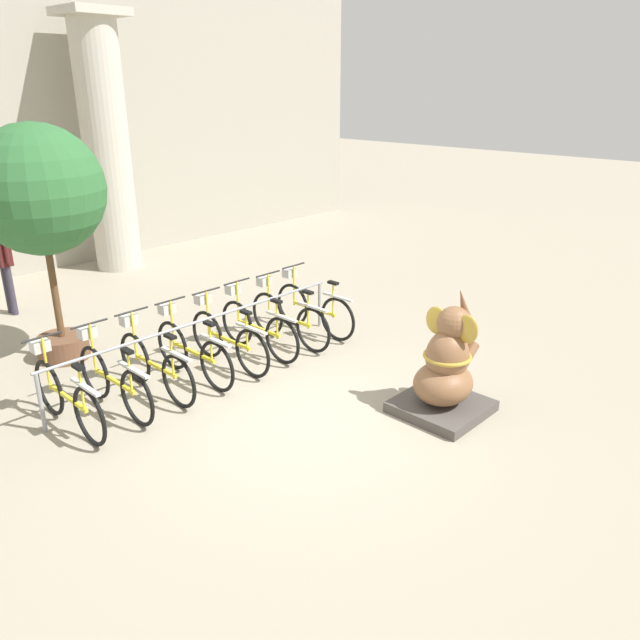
{
  "coord_description": "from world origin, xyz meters",
  "views": [
    {
      "loc": [
        -4.78,
        -4.75,
        3.82
      ],
      "look_at": [
        0.55,
        0.33,
        1.0
      ],
      "focal_mm": 35.0,
      "sensor_mm": 36.0,
      "label": 1
    }
  ],
  "objects_px": {
    "bicycle_1": "(113,379)",
    "bicycle_3": "(192,350)",
    "bicycle_0": "(66,396)",
    "bicycle_4": "(227,339)",
    "bicycle_6": "(288,317)",
    "potted_tree": "(39,195)",
    "bicycle_7": "(313,307)",
    "person_pedestrian": "(2,253)",
    "elephant_statue": "(446,371)",
    "bicycle_5": "(257,327)",
    "bicycle_2": "(154,364)"
  },
  "relations": [
    {
      "from": "bicycle_1",
      "to": "bicycle_7",
      "type": "height_order",
      "value": "same"
    },
    {
      "from": "bicycle_1",
      "to": "bicycle_5",
      "type": "distance_m",
      "value": 2.37
    },
    {
      "from": "bicycle_2",
      "to": "bicycle_5",
      "type": "height_order",
      "value": "same"
    },
    {
      "from": "bicycle_4",
      "to": "bicycle_6",
      "type": "bearing_deg",
      "value": -0.11
    },
    {
      "from": "bicycle_6",
      "to": "potted_tree",
      "type": "height_order",
      "value": "potted_tree"
    },
    {
      "from": "bicycle_1",
      "to": "bicycle_5",
      "type": "relative_size",
      "value": 1.0
    },
    {
      "from": "bicycle_4",
      "to": "bicycle_2",
      "type": "bearing_deg",
      "value": 179.25
    },
    {
      "from": "bicycle_7",
      "to": "elephant_statue",
      "type": "height_order",
      "value": "elephant_statue"
    },
    {
      "from": "bicycle_3",
      "to": "potted_tree",
      "type": "xyz_separation_m",
      "value": [
        -0.91,
        1.95,
        1.98
      ]
    },
    {
      "from": "bicycle_4",
      "to": "potted_tree",
      "type": "height_order",
      "value": "potted_tree"
    },
    {
      "from": "elephant_statue",
      "to": "person_pedestrian",
      "type": "xyz_separation_m",
      "value": [
        -2.28,
        7.42,
        0.56
      ]
    },
    {
      "from": "bicycle_5",
      "to": "bicycle_2",
      "type": "bearing_deg",
      "value": -179.28
    },
    {
      "from": "bicycle_1",
      "to": "bicycle_3",
      "type": "distance_m",
      "value": 1.18
    },
    {
      "from": "bicycle_6",
      "to": "bicycle_4",
      "type": "bearing_deg",
      "value": 179.89
    },
    {
      "from": "bicycle_4",
      "to": "elephant_statue",
      "type": "xyz_separation_m",
      "value": [
        1.02,
        -2.96,
        0.12
      ]
    },
    {
      "from": "bicycle_7",
      "to": "elephant_statue",
      "type": "xyz_separation_m",
      "value": [
        -0.76,
        -3.0,
        0.12
      ]
    },
    {
      "from": "bicycle_7",
      "to": "bicycle_4",
      "type": "bearing_deg",
      "value": -178.81
    },
    {
      "from": "elephant_statue",
      "to": "person_pedestrian",
      "type": "bearing_deg",
      "value": 107.1
    },
    {
      "from": "bicycle_6",
      "to": "elephant_statue",
      "type": "bearing_deg",
      "value": -93.2
    },
    {
      "from": "bicycle_0",
      "to": "bicycle_3",
      "type": "relative_size",
      "value": 1.0
    },
    {
      "from": "bicycle_1",
      "to": "bicycle_5",
      "type": "xyz_separation_m",
      "value": [
        2.37,
        0.04,
        0.0
      ]
    },
    {
      "from": "bicycle_0",
      "to": "bicycle_3",
      "type": "bearing_deg",
      "value": 0.66
    },
    {
      "from": "bicycle_3",
      "to": "bicycle_7",
      "type": "height_order",
      "value": "same"
    },
    {
      "from": "bicycle_2",
      "to": "bicycle_7",
      "type": "height_order",
      "value": "same"
    },
    {
      "from": "bicycle_0",
      "to": "elephant_statue",
      "type": "height_order",
      "value": "elephant_statue"
    },
    {
      "from": "bicycle_7",
      "to": "potted_tree",
      "type": "height_order",
      "value": "potted_tree"
    },
    {
      "from": "bicycle_4",
      "to": "bicycle_7",
      "type": "height_order",
      "value": "same"
    },
    {
      "from": "elephant_statue",
      "to": "bicycle_7",
      "type": "bearing_deg",
      "value": 75.82
    },
    {
      "from": "bicycle_4",
      "to": "person_pedestrian",
      "type": "distance_m",
      "value": 4.68
    },
    {
      "from": "bicycle_7",
      "to": "potted_tree",
      "type": "bearing_deg",
      "value": 149.48
    },
    {
      "from": "person_pedestrian",
      "to": "potted_tree",
      "type": "height_order",
      "value": "potted_tree"
    },
    {
      "from": "bicycle_6",
      "to": "bicycle_7",
      "type": "relative_size",
      "value": 1.0
    },
    {
      "from": "person_pedestrian",
      "to": "bicycle_6",
      "type": "bearing_deg",
      "value": -61.25
    },
    {
      "from": "bicycle_1",
      "to": "bicycle_6",
      "type": "xyz_separation_m",
      "value": [
        2.96,
        0.0,
        0.0
      ]
    },
    {
      "from": "bicycle_6",
      "to": "elephant_statue",
      "type": "height_order",
      "value": "elephant_statue"
    },
    {
      "from": "bicycle_1",
      "to": "bicycle_7",
      "type": "bearing_deg",
      "value": 0.66
    },
    {
      "from": "bicycle_4",
      "to": "bicycle_7",
      "type": "bearing_deg",
      "value": 1.19
    },
    {
      "from": "bicycle_6",
      "to": "person_pedestrian",
      "type": "distance_m",
      "value": 5.13
    },
    {
      "from": "bicycle_6",
      "to": "potted_tree",
      "type": "xyz_separation_m",
      "value": [
        -2.69,
        1.97,
        1.98
      ]
    },
    {
      "from": "bicycle_0",
      "to": "potted_tree",
      "type": "xyz_separation_m",
      "value": [
        0.86,
        1.97,
        1.98
      ]
    },
    {
      "from": "bicycle_5",
      "to": "bicycle_7",
      "type": "distance_m",
      "value": 1.18
    },
    {
      "from": "bicycle_6",
      "to": "person_pedestrian",
      "type": "bearing_deg",
      "value": 118.75
    },
    {
      "from": "bicycle_0",
      "to": "bicycle_4",
      "type": "distance_m",
      "value": 2.37
    },
    {
      "from": "potted_tree",
      "to": "elephant_statue",
      "type": "bearing_deg",
      "value": -62.91
    },
    {
      "from": "bicycle_7",
      "to": "bicycle_3",
      "type": "bearing_deg",
      "value": -179.53
    },
    {
      "from": "bicycle_6",
      "to": "bicycle_7",
      "type": "xyz_separation_m",
      "value": [
        0.59,
        0.04,
        0.0
      ]
    },
    {
      "from": "bicycle_3",
      "to": "bicycle_6",
      "type": "xyz_separation_m",
      "value": [
        1.78,
        -0.02,
        0.0
      ]
    },
    {
      "from": "bicycle_3",
      "to": "bicycle_5",
      "type": "xyz_separation_m",
      "value": [
        1.18,
        0.02,
        0.0
      ]
    },
    {
      "from": "bicycle_1",
      "to": "bicycle_6",
      "type": "relative_size",
      "value": 1.0
    },
    {
      "from": "bicycle_6",
      "to": "potted_tree",
      "type": "bearing_deg",
      "value": 143.72
    }
  ]
}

